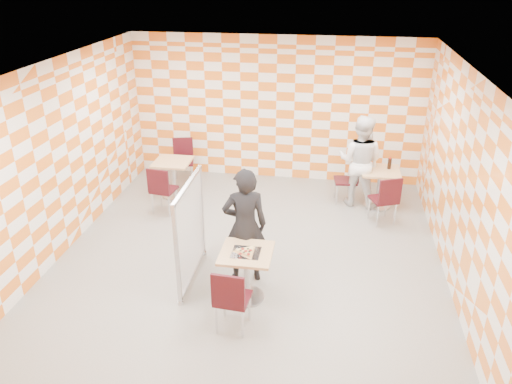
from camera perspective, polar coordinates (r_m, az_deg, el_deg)
room_shell at (r=7.68m, az=-0.34°, el=3.49°), size 7.00×7.00×7.00m
main_table at (r=6.90m, az=-1.10°, el=-8.56°), size 0.70×0.70×0.75m
second_table at (r=9.70m, az=13.94°, el=1.13°), size 0.70×0.70×0.75m
empty_table at (r=9.98m, az=-9.44°, el=2.23°), size 0.70×0.70×0.75m
chair_main_front at (r=6.30m, az=-2.92°, el=-11.88°), size 0.45×0.46×0.92m
chair_second_front at (r=9.03m, az=14.67°, el=-0.55°), size 0.56×0.56×0.92m
chair_second_side at (r=9.75m, az=10.78°, el=1.79°), size 0.47×0.47×0.92m
chair_empty_near at (r=9.28m, az=-10.78°, el=0.56°), size 0.48×0.48×0.92m
chair_empty_far at (r=10.67m, az=-8.32°, el=4.04°), size 0.51×0.52×0.92m
partition at (r=7.22m, az=-7.51°, el=-4.49°), size 0.08×1.38×1.55m
man_dark at (r=7.12m, az=-1.29°, el=-3.91°), size 0.73×0.57×1.76m
man_white at (r=9.58m, az=11.80°, el=3.48°), size 1.02×0.89×1.77m
pizza_on_foil at (r=6.74m, az=-1.14°, el=-6.80°), size 0.40×0.40×0.04m
sport_bottle at (r=9.71m, az=13.38°, el=3.32°), size 0.06×0.06×0.20m
soda_bottle at (r=9.68m, az=15.01°, el=3.16°), size 0.07×0.07×0.23m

